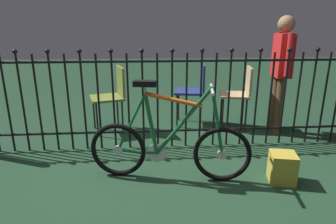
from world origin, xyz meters
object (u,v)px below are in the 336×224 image
chair_olive (113,92)px  chair_navy (195,88)px  bicycle (169,146)px  display_crate (282,168)px  chair_tan (240,91)px  person_visitor (282,67)px

chair_olive → chair_navy: 1.15m
bicycle → chair_olive: (-0.64, 1.35, 0.20)m
chair_olive → display_crate: (1.67, -1.49, -0.39)m
chair_olive → display_crate: size_ratio=3.13×
bicycle → chair_tan: 1.72m
person_visitor → display_crate: bearing=-111.4°
bicycle → chair_tan: bicycle is taller
bicycle → chair_tan: size_ratio=1.73×
bicycle → display_crate: bicycle is taller
bicycle → display_crate: 1.06m
chair_navy → display_crate: size_ratio=3.14×
bicycle → person_visitor: person_visitor is taller
person_visitor → display_crate: person_visitor is taller
chair_navy → person_visitor: person_visitor is taller
chair_tan → chair_olive: bearing=179.1°
chair_olive → person_visitor: size_ratio=0.58×
chair_olive → chair_navy: (1.13, 0.17, 0.01)m
bicycle → chair_navy: 1.61m
chair_tan → person_visitor: person_visitor is taller
chair_olive → display_crate: bearing=-41.7°
chair_olive → display_crate: 2.27m
bicycle → display_crate: size_ratio=5.33×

